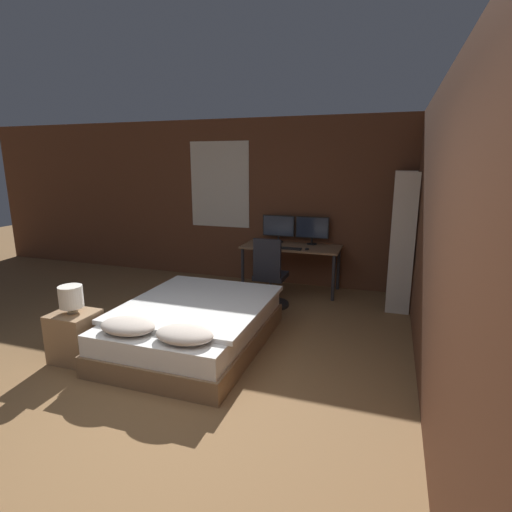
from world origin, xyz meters
TOP-DOWN VIEW (x-y plane):
  - ground_plane at (0.00, 0.00)m, footprint 20.00×20.00m
  - wall_back at (-0.02, 4.10)m, footprint 12.00×0.08m
  - wall_side_right at (2.05, 1.50)m, footprint 0.06×12.00m
  - bed at (-0.30, 1.41)m, footprint 1.50×2.02m
  - nightstand at (-1.31, 0.73)m, footprint 0.43×0.39m
  - bedside_lamp at (-1.31, 0.73)m, footprint 0.23×0.23m
  - desk at (0.24, 3.70)m, footprint 1.52×0.67m
  - monitor_left at (-0.04, 3.93)m, footprint 0.53×0.16m
  - monitor_right at (0.51, 3.93)m, footprint 0.53×0.16m
  - keyboard at (0.24, 3.47)m, footprint 0.42×0.13m
  - computer_mouse at (0.54, 3.47)m, footprint 0.07×0.05m
  - office_chair at (0.14, 2.87)m, footprint 0.52×0.52m
  - bookshelf at (1.85, 3.45)m, footprint 0.31×0.75m

SIDE VIEW (x-z plane):
  - ground_plane at x=0.00m, z-range 0.00..0.00m
  - bed at x=-0.30m, z-range -0.04..0.52m
  - nightstand at x=-1.31m, z-range 0.00..0.51m
  - office_chair at x=0.14m, z-range -0.11..0.89m
  - desk at x=0.24m, z-range 0.28..1.00m
  - bedside_lamp at x=-1.31m, z-range 0.54..0.83m
  - keyboard at x=0.24m, z-range 0.72..0.74m
  - computer_mouse at x=0.54m, z-range 0.72..0.76m
  - monitor_left at x=-0.04m, z-range 0.76..1.20m
  - monitor_right at x=0.51m, z-range 0.76..1.20m
  - bookshelf at x=1.85m, z-range 0.08..1.96m
  - wall_side_right at x=2.05m, z-range 0.00..2.70m
  - wall_back at x=-0.02m, z-range 0.00..2.70m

